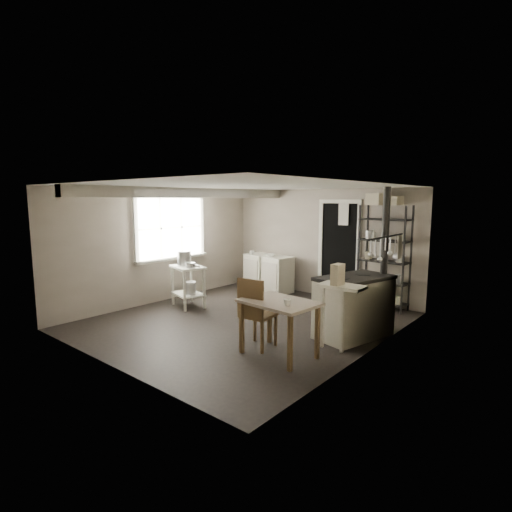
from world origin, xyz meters
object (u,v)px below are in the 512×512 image
Objects in this scene: flour_sack at (366,295)px; prep_table at (188,286)px; work_table at (279,328)px; base_cabinets at (268,270)px; chair at (258,314)px; stockpot at (184,258)px; shelf_rack at (384,259)px; stove at (354,308)px.

prep_table is at bearing -140.92° from flour_sack.
work_table is (2.84, -0.87, -0.02)m from prep_table.
base_cabinets is 1.22× the size of chair.
stockpot is at bearing 156.05° from chair.
base_cabinets is at bearing 81.32° from prep_table.
stove is (0.30, -1.84, -0.51)m from shelf_rack.
work_table is at bearing -41.88° from base_cabinets.
base_cabinets is 1.04× the size of stove.
prep_table reaches higher than flour_sack.
chair reaches higher than prep_table.
stockpot is at bearing -139.90° from shelf_rack.
shelf_rack reaches higher than flour_sack.
flour_sack is (-0.15, 3.05, -0.14)m from work_table.
flour_sack is (-0.27, -0.12, -0.71)m from shelf_rack.
stove is 1.20× the size of work_table.
work_table is at bearing -16.92° from prep_table.
shelf_rack is at bearing 87.87° from work_table.
stockpot is at bearing -93.99° from base_cabinets.
chair reaches higher than stove.
base_cabinets is at bearing -178.35° from flour_sack.
work_table is at bearing -93.41° from stove.
stockpot reaches higher than stove.
shelf_rack reaches higher than stove.
base_cabinets is 1.25× the size of work_table.
shelf_rack is 3.23m from work_table.
base_cabinets reaches higher than flour_sack.
work_table is (2.52, -2.98, -0.08)m from base_cabinets.
shelf_rack is 3.84× the size of flour_sack.
base_cabinets is 3.91m from work_table.
stockpot is 3.46m from stove.
stove reaches higher than prep_table.
stove is (3.27, 0.47, 0.04)m from prep_table.
work_table is at bearing -87.18° from flour_sack.
stove is at bearing -77.14° from shelf_rack.
prep_table is 2.14m from base_cabinets.
chair is at bearing -96.11° from shelf_rack.
stove reaches higher than flour_sack.
base_cabinets is at bearing 78.07° from stockpot.
stove is at bearing 8.23° from prep_table.
shelf_rack is 0.77m from flour_sack.
shelf_rack is at bearing 24.43° from flour_sack.
stockpot is (-0.12, 0.01, 0.54)m from prep_table.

